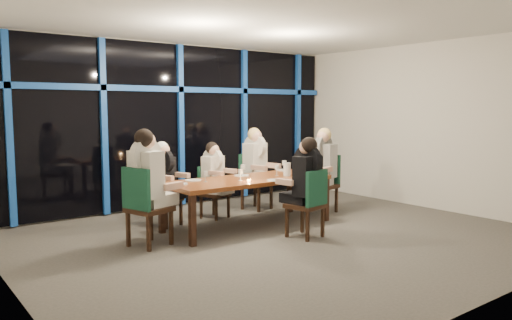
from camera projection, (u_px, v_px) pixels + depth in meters
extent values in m
plane|color=#58544E|center=(282.00, 237.00, 7.07)|extent=(7.00, 7.00, 0.00)
cube|color=silver|center=(178.00, 125.00, 9.28)|extent=(7.00, 0.04, 3.00)
cube|color=silver|center=(496.00, 144.00, 4.54)|extent=(7.00, 0.04, 3.00)
cube|color=silver|center=(5.00, 142.00, 4.80)|extent=(0.04, 6.00, 3.00)
cube|color=silver|center=(429.00, 126.00, 9.02)|extent=(0.04, 6.00, 3.00)
cube|color=white|center=(283.00, 21.00, 6.75)|extent=(7.00, 6.00, 0.04)
cube|color=black|center=(179.00, 125.00, 9.23)|extent=(6.86, 0.04, 2.94)
cube|color=#164BAD|center=(9.00, 130.00, 7.44)|extent=(0.10, 0.10, 2.94)
cube|color=#164BAD|center=(104.00, 127.00, 8.32)|extent=(0.10, 0.10, 2.94)
cube|color=#164BAD|center=(181.00, 125.00, 9.19)|extent=(0.10, 0.10, 2.94)
cube|color=#164BAD|center=(244.00, 124.00, 10.07)|extent=(0.10, 0.10, 2.94)
cube|color=#164BAD|center=(298.00, 123.00, 10.95)|extent=(0.10, 0.10, 2.94)
cube|color=#164BAD|center=(180.00, 89.00, 9.12)|extent=(6.86, 0.10, 0.10)
cube|color=#FF2D14|center=(220.00, 92.00, 10.07)|extent=(0.60, 0.05, 0.35)
cube|color=brown|center=(248.00, 180.00, 7.62)|extent=(2.60, 1.00, 0.06)
cube|color=black|center=(192.00, 221.00, 6.57)|extent=(0.08, 0.08, 0.69)
cube|color=black|center=(326.00, 200.00, 8.06)|extent=(0.08, 0.08, 0.69)
cube|color=black|center=(162.00, 210.00, 7.26)|extent=(0.08, 0.08, 0.69)
cube|color=black|center=(290.00, 192.00, 8.76)|extent=(0.08, 0.08, 0.69)
cube|color=black|center=(165.00, 199.00, 7.71)|extent=(0.53, 0.53, 0.06)
cube|color=#1A563C|center=(156.00, 183.00, 7.78)|extent=(0.40, 0.19, 0.46)
cube|color=black|center=(166.00, 217.00, 7.51)|extent=(0.05, 0.05, 0.39)
cube|color=black|center=(181.00, 213.00, 7.78)|extent=(0.05, 0.05, 0.39)
cube|color=black|center=(150.00, 214.00, 7.68)|extent=(0.05, 0.05, 0.39)
cube|color=black|center=(165.00, 210.00, 7.96)|extent=(0.05, 0.05, 0.39)
cube|color=black|center=(215.00, 194.00, 8.25)|extent=(0.50, 0.50, 0.05)
cube|color=#1A563C|center=(206.00, 179.00, 8.33)|extent=(0.40, 0.16, 0.45)
cube|color=black|center=(216.00, 210.00, 8.05)|extent=(0.04, 0.04, 0.37)
cube|color=black|center=(228.00, 206.00, 8.31)|extent=(0.04, 0.04, 0.37)
cube|color=black|center=(201.00, 207.00, 8.23)|extent=(0.04, 0.04, 0.37)
cube|color=black|center=(214.00, 204.00, 8.49)|extent=(0.04, 0.04, 0.37)
cube|color=black|center=(257.00, 184.00, 8.97)|extent=(0.57, 0.57, 0.06)
cube|color=#1A563C|center=(248.00, 168.00, 9.06)|extent=(0.46, 0.17, 0.52)
cube|color=black|center=(259.00, 200.00, 8.73)|extent=(0.05, 0.05, 0.43)
cube|color=black|center=(271.00, 197.00, 9.03)|extent=(0.05, 0.05, 0.43)
cube|color=black|center=(242.00, 198.00, 8.96)|extent=(0.05, 0.05, 0.43)
cube|color=black|center=(255.00, 195.00, 9.25)|extent=(0.05, 0.05, 0.43)
cube|color=black|center=(149.00, 209.00, 6.58)|extent=(0.61, 0.61, 0.07)
cube|color=#1A563C|center=(136.00, 189.00, 6.37)|extent=(0.19, 0.49, 0.55)
cube|color=black|center=(171.00, 228.00, 6.65)|extent=(0.05, 0.05, 0.46)
cube|color=black|center=(151.00, 224.00, 6.88)|extent=(0.05, 0.05, 0.46)
cube|color=black|center=(149.00, 234.00, 6.33)|extent=(0.05, 0.05, 0.46)
cube|color=black|center=(128.00, 229.00, 6.56)|extent=(0.05, 0.05, 0.46)
cube|color=black|center=(322.00, 186.00, 8.69)|extent=(0.56, 0.56, 0.06)
cube|color=#1A563C|center=(328.00, 169.00, 8.82)|extent=(0.16, 0.47, 0.52)
cube|color=black|center=(307.00, 200.00, 8.69)|extent=(0.05, 0.05, 0.44)
cube|color=black|center=(325.00, 203.00, 8.45)|extent=(0.05, 0.05, 0.44)
cube|color=black|center=(318.00, 197.00, 8.97)|extent=(0.05, 0.05, 0.44)
cube|color=black|center=(336.00, 200.00, 8.74)|extent=(0.05, 0.05, 0.44)
cube|color=black|center=(305.00, 206.00, 7.03)|extent=(0.52, 0.52, 0.06)
cube|color=#1A563C|center=(317.00, 188.00, 6.87)|extent=(0.45, 0.13, 0.50)
cube|color=black|center=(302.00, 218.00, 7.31)|extent=(0.05, 0.05, 0.42)
cube|color=black|center=(287.00, 223.00, 7.05)|extent=(0.05, 0.05, 0.42)
cube|color=black|center=(323.00, 222.00, 7.07)|extent=(0.05, 0.05, 0.42)
cube|color=black|center=(307.00, 227.00, 6.81)|extent=(0.05, 0.05, 0.42)
cube|color=black|center=(171.00, 194.00, 7.64)|extent=(0.44, 0.48, 0.13)
cube|color=black|center=(163.00, 174.00, 7.69)|extent=(0.42, 0.33, 0.52)
cylinder|color=black|center=(163.00, 161.00, 7.67)|extent=(0.22, 0.39, 0.39)
sphere|color=tan|center=(164.00, 150.00, 7.64)|extent=(0.19, 0.19, 0.19)
sphere|color=silver|center=(162.00, 148.00, 7.66)|extent=(0.21, 0.21, 0.21)
cube|color=tan|center=(166.00, 178.00, 7.42)|extent=(0.16, 0.28, 0.07)
cube|color=tan|center=(182.00, 175.00, 7.73)|extent=(0.16, 0.28, 0.07)
cube|color=silver|center=(220.00, 189.00, 8.18)|extent=(0.42, 0.45, 0.12)
cube|color=silver|center=(213.00, 171.00, 8.23)|extent=(0.40, 0.31, 0.50)
cylinder|color=silver|center=(213.00, 159.00, 8.21)|extent=(0.20, 0.38, 0.37)
sphere|color=tan|center=(214.00, 150.00, 8.18)|extent=(0.19, 0.19, 0.19)
sphere|color=black|center=(212.00, 148.00, 8.20)|extent=(0.20, 0.20, 0.20)
cube|color=tan|center=(216.00, 173.00, 7.96)|extent=(0.15, 0.28, 0.07)
cube|color=tan|center=(230.00, 171.00, 8.25)|extent=(0.15, 0.28, 0.07)
cube|color=silver|center=(262.00, 179.00, 8.88)|extent=(0.47, 0.51, 0.14)
cube|color=silver|center=(255.00, 159.00, 8.95)|extent=(0.46, 0.35, 0.58)
cylinder|color=silver|center=(255.00, 146.00, 8.92)|extent=(0.21, 0.45, 0.43)
sphere|color=tan|center=(256.00, 136.00, 8.89)|extent=(0.22, 0.22, 0.22)
sphere|color=tan|center=(254.00, 134.00, 8.91)|extent=(0.24, 0.24, 0.24)
cube|color=tan|center=(259.00, 168.00, 8.64)|extent=(0.16, 0.32, 0.08)
cube|color=tan|center=(273.00, 165.00, 8.97)|extent=(0.16, 0.32, 0.08)
cube|color=silver|center=(157.00, 200.00, 6.68)|extent=(0.55, 0.51, 0.15)
cube|color=silver|center=(146.00, 174.00, 6.50)|extent=(0.38, 0.49, 0.61)
cylinder|color=silver|center=(146.00, 156.00, 6.47)|extent=(0.47, 0.24, 0.46)
sphere|color=tan|center=(147.00, 141.00, 6.47)|extent=(0.23, 0.23, 0.23)
sphere|color=black|center=(144.00, 138.00, 6.43)|extent=(0.25, 0.25, 0.25)
cube|color=tan|center=(173.00, 186.00, 6.60)|extent=(0.34, 0.18, 0.09)
cube|color=tan|center=(150.00, 183.00, 6.85)|extent=(0.34, 0.18, 0.09)
cube|color=black|center=(318.00, 181.00, 8.58)|extent=(0.51, 0.46, 0.15)
cube|color=black|center=(323.00, 160.00, 8.67)|extent=(0.34, 0.46, 0.58)
cylinder|color=black|center=(324.00, 147.00, 8.65)|extent=(0.45, 0.20, 0.44)
sphere|color=tan|center=(323.00, 137.00, 8.61)|extent=(0.22, 0.22, 0.22)
sphere|color=tan|center=(324.00, 135.00, 8.64)|extent=(0.24, 0.24, 0.24)
cube|color=tan|center=(305.00, 168.00, 8.63)|extent=(0.32, 0.15, 0.08)
cube|color=tan|center=(326.00, 170.00, 8.36)|extent=(0.32, 0.15, 0.08)
cube|color=black|center=(298.00, 198.00, 7.10)|extent=(0.43, 0.48, 0.14)
cube|color=black|center=(308.00, 176.00, 6.96)|extent=(0.44, 0.31, 0.56)
cylinder|color=black|center=(308.00, 160.00, 6.94)|extent=(0.17, 0.43, 0.42)
sphere|color=tan|center=(307.00, 147.00, 6.93)|extent=(0.21, 0.21, 0.21)
sphere|color=black|center=(309.00, 145.00, 6.90)|extent=(0.23, 0.23, 0.23)
cube|color=tan|center=(302.00, 179.00, 7.28)|extent=(0.13, 0.31, 0.08)
cube|color=tan|center=(285.00, 182.00, 6.99)|extent=(0.13, 0.31, 0.08)
cylinder|color=white|center=(193.00, 180.00, 7.38)|extent=(0.24, 0.24, 0.01)
cylinder|color=white|center=(242.00, 175.00, 7.89)|extent=(0.24, 0.24, 0.01)
cylinder|color=white|center=(283.00, 170.00, 8.60)|extent=(0.24, 0.24, 0.01)
cylinder|color=white|center=(179.00, 184.00, 7.00)|extent=(0.24, 0.24, 0.01)
cylinder|color=white|center=(304.00, 173.00, 8.23)|extent=(0.24, 0.24, 0.01)
cylinder|color=white|center=(275.00, 180.00, 7.38)|extent=(0.24, 0.24, 0.01)
cylinder|color=black|center=(307.00, 166.00, 8.12)|extent=(0.08, 0.08, 0.26)
cylinder|color=black|center=(307.00, 155.00, 8.10)|extent=(0.03, 0.03, 0.10)
cylinder|color=silver|center=(307.00, 166.00, 8.12)|extent=(0.08, 0.08, 0.07)
cylinder|color=white|center=(287.00, 169.00, 7.89)|extent=(0.12, 0.12, 0.21)
cylinder|color=white|center=(290.00, 168.00, 7.93)|extent=(0.02, 0.02, 0.15)
cylinder|color=#FFAF4C|center=(249.00, 181.00, 7.30)|extent=(0.05, 0.05, 0.03)
cylinder|color=silver|center=(240.00, 180.00, 7.41)|extent=(0.06, 0.06, 0.01)
cylinder|color=silver|center=(240.00, 177.00, 7.40)|extent=(0.01, 0.01, 0.10)
cylinder|color=silver|center=(240.00, 171.00, 7.39)|extent=(0.07, 0.07, 0.07)
cylinder|color=white|center=(243.00, 176.00, 7.82)|extent=(0.07, 0.07, 0.01)
cylinder|color=white|center=(243.00, 173.00, 7.82)|extent=(0.01, 0.01, 0.11)
cylinder|color=white|center=(243.00, 167.00, 7.81)|extent=(0.07, 0.07, 0.08)
cylinder|color=silver|center=(277.00, 176.00, 7.93)|extent=(0.06, 0.06, 0.01)
cylinder|color=silver|center=(277.00, 172.00, 7.92)|extent=(0.01, 0.01, 0.10)
cylinder|color=silver|center=(277.00, 167.00, 7.91)|extent=(0.07, 0.07, 0.07)
cylinder|color=silver|center=(206.00, 182.00, 7.26)|extent=(0.06, 0.06, 0.01)
cylinder|color=silver|center=(205.00, 178.00, 7.26)|extent=(0.01, 0.01, 0.09)
cylinder|color=silver|center=(205.00, 173.00, 7.25)|extent=(0.06, 0.06, 0.06)
cylinder|color=silver|center=(284.00, 172.00, 8.37)|extent=(0.07, 0.07, 0.01)
cylinder|color=silver|center=(284.00, 168.00, 8.37)|extent=(0.01, 0.01, 0.11)
cylinder|color=silver|center=(284.00, 163.00, 8.36)|extent=(0.08, 0.08, 0.08)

